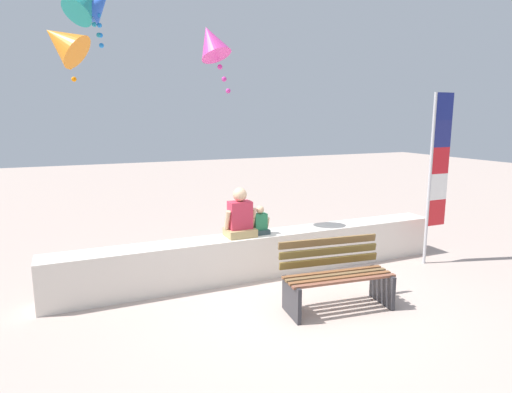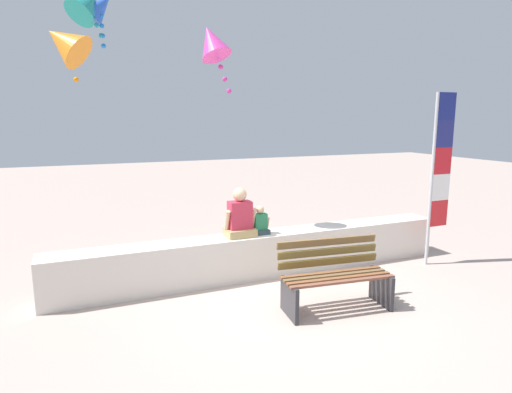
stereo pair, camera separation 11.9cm
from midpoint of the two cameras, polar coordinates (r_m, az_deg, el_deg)
The scene contains 10 objects.
ground_plane at distance 5.98m, azimuth 5.40°, elevation -14.07°, with size 40.00×40.00×0.00m, color #B59F94.
seawall_ledge at distance 6.92m, azimuth 0.26°, elevation -7.59°, with size 6.45×0.50×0.67m, color silver.
park_bench at distance 5.85m, azimuth 9.89°, elevation -10.47°, with size 1.48×0.76×0.88m.
person_adult at distance 6.62m, azimuth -2.63°, elevation -2.77°, with size 0.49×0.36×0.76m.
person_child at distance 6.77m, azimuth 0.03°, elevation -3.50°, with size 0.29×0.22×0.45m.
flag_banner at distance 7.82m, azimuth 22.29°, elevation 3.53°, with size 0.42×0.05×2.87m.
kite_blue at distance 8.69m, azimuth -20.52°, elevation 22.40°, with size 0.66×0.67×1.08m.
kite_teal at distance 8.62m, azimuth -22.00°, elevation 22.47°, with size 0.95×0.91×0.96m.
kite_magenta at distance 7.08m, azimuth -6.41°, elevation 19.57°, with size 0.75×0.80×1.08m.
kite_orange at distance 7.70m, azimuth -24.60°, elevation 18.07°, with size 1.00×0.91×0.99m.
Camera 1 is at (-2.75, -4.72, 2.46)m, focal length 30.39 mm.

